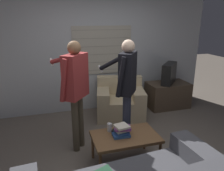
{
  "coord_description": "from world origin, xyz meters",
  "views": [
    {
      "loc": [
        -0.98,
        -2.59,
        1.99
      ],
      "look_at": [
        -0.07,
        0.47,
        1.0
      ],
      "focal_mm": 35.0,
      "sensor_mm": 36.0,
      "label": 1
    }
  ],
  "objects_px": {
    "coffee_table": "(125,138)",
    "spare_remote": "(114,129)",
    "book_stack": "(122,131)",
    "armchair_beige": "(120,101)",
    "soda_can": "(110,127)",
    "person_left_standing": "(75,83)",
    "person_right_standing": "(127,80)",
    "tv": "(169,73)"
  },
  "relations": [
    {
      "from": "soda_can",
      "to": "book_stack",
      "type": "bearing_deg",
      "value": -54.05
    },
    {
      "from": "armchair_beige",
      "to": "soda_can",
      "type": "distance_m",
      "value": 1.52
    },
    {
      "from": "tv",
      "to": "person_left_standing",
      "type": "height_order",
      "value": "person_left_standing"
    },
    {
      "from": "person_left_standing",
      "to": "soda_can",
      "type": "relative_size",
      "value": 13.42
    },
    {
      "from": "person_left_standing",
      "to": "tv",
      "type": "bearing_deg",
      "value": -24.84
    },
    {
      "from": "coffee_table",
      "to": "tv",
      "type": "bearing_deg",
      "value": 45.7
    },
    {
      "from": "soda_can",
      "to": "person_right_standing",
      "type": "bearing_deg",
      "value": 43.33
    },
    {
      "from": "soda_can",
      "to": "spare_remote",
      "type": "height_order",
      "value": "soda_can"
    },
    {
      "from": "tv",
      "to": "book_stack",
      "type": "relative_size",
      "value": 2.27
    },
    {
      "from": "armchair_beige",
      "to": "book_stack",
      "type": "height_order",
      "value": "armchair_beige"
    },
    {
      "from": "coffee_table",
      "to": "spare_remote",
      "type": "relative_size",
      "value": 7.5
    },
    {
      "from": "coffee_table",
      "to": "book_stack",
      "type": "relative_size",
      "value": 3.48
    },
    {
      "from": "person_left_standing",
      "to": "soda_can",
      "type": "bearing_deg",
      "value": -95.56
    },
    {
      "from": "armchair_beige",
      "to": "soda_can",
      "type": "bearing_deg",
      "value": 79.6
    },
    {
      "from": "person_left_standing",
      "to": "person_right_standing",
      "type": "relative_size",
      "value": 1.0
    },
    {
      "from": "spare_remote",
      "to": "armchair_beige",
      "type": "bearing_deg",
      "value": 111.47
    },
    {
      "from": "armchair_beige",
      "to": "person_right_standing",
      "type": "bearing_deg",
      "value": 90.64
    },
    {
      "from": "armchair_beige",
      "to": "tv",
      "type": "relative_size",
      "value": 1.88
    },
    {
      "from": "tv",
      "to": "soda_can",
      "type": "xyz_separation_m",
      "value": [
        -1.83,
        -1.51,
        -0.3
      ]
    },
    {
      "from": "coffee_table",
      "to": "book_stack",
      "type": "bearing_deg",
      "value": 173.41
    },
    {
      "from": "book_stack",
      "to": "spare_remote",
      "type": "bearing_deg",
      "value": 105.22
    },
    {
      "from": "book_stack",
      "to": "person_left_standing",
      "type": "bearing_deg",
      "value": 133.17
    },
    {
      "from": "armchair_beige",
      "to": "person_right_standing",
      "type": "relative_size",
      "value": 0.66
    },
    {
      "from": "coffee_table",
      "to": "soda_can",
      "type": "distance_m",
      "value": 0.27
    },
    {
      "from": "coffee_table",
      "to": "soda_can",
      "type": "xyz_separation_m",
      "value": [
        -0.18,
        0.18,
        0.11
      ]
    },
    {
      "from": "book_stack",
      "to": "armchair_beige",
      "type": "bearing_deg",
      "value": 72.01
    },
    {
      "from": "person_left_standing",
      "to": "person_right_standing",
      "type": "xyz_separation_m",
      "value": [
        0.79,
        -0.04,
        -0.01
      ]
    },
    {
      "from": "coffee_table",
      "to": "tv",
      "type": "xyz_separation_m",
      "value": [
        1.65,
        1.69,
        0.41
      ]
    },
    {
      "from": "person_left_standing",
      "to": "person_right_standing",
      "type": "bearing_deg",
      "value": -53.99
    },
    {
      "from": "spare_remote",
      "to": "person_left_standing",
      "type": "bearing_deg",
      "value": -175.31
    },
    {
      "from": "coffee_table",
      "to": "person_right_standing",
      "type": "relative_size",
      "value": 0.54
    },
    {
      "from": "soda_can",
      "to": "spare_remote",
      "type": "bearing_deg",
      "value": 6.93
    },
    {
      "from": "tv",
      "to": "soda_can",
      "type": "bearing_deg",
      "value": -7.2
    },
    {
      "from": "person_left_standing",
      "to": "person_right_standing",
      "type": "height_order",
      "value": "person_left_standing"
    },
    {
      "from": "book_stack",
      "to": "soda_can",
      "type": "xyz_separation_m",
      "value": [
        -0.12,
        0.17,
        -0.02
      ]
    },
    {
      "from": "soda_can",
      "to": "person_left_standing",
      "type": "bearing_deg",
      "value": 135.83
    },
    {
      "from": "coffee_table",
      "to": "person_right_standing",
      "type": "xyz_separation_m",
      "value": [
        0.21,
        0.54,
        0.68
      ]
    },
    {
      "from": "coffee_table",
      "to": "spare_remote",
      "type": "bearing_deg",
      "value": 118.75
    },
    {
      "from": "person_right_standing",
      "to": "book_stack",
      "type": "relative_size",
      "value": 6.43
    },
    {
      "from": "coffee_table",
      "to": "soda_can",
      "type": "height_order",
      "value": "soda_can"
    },
    {
      "from": "armchair_beige",
      "to": "spare_remote",
      "type": "xyz_separation_m",
      "value": [
        -0.55,
        -1.36,
        0.13
      ]
    },
    {
      "from": "coffee_table",
      "to": "person_left_standing",
      "type": "bearing_deg",
      "value": 135.58
    }
  ]
}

